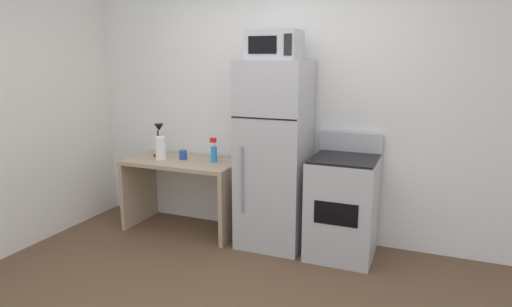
{
  "coord_description": "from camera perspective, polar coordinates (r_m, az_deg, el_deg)",
  "views": [
    {
      "loc": [
        1.36,
        -2.45,
        1.78
      ],
      "look_at": [
        -0.08,
        1.1,
        0.94
      ],
      "focal_mm": 30.66,
      "sensor_mm": 36.0,
      "label": 1
    }
  ],
  "objects": [
    {
      "name": "oven_range",
      "position": [
        4.07,
        11.24,
        -6.75
      ],
      "size": [
        0.58,
        0.61,
        1.1
      ],
      "color": "#B7B7BC",
      "rests_on": "ground"
    },
    {
      "name": "coffee_mug",
      "position": [
        4.6,
        -9.49,
        -0.18
      ],
      "size": [
        0.08,
        0.08,
        0.09
      ],
      "primitive_type": "cylinder",
      "color": "#264C99",
      "rests_on": "desk"
    },
    {
      "name": "wall_back_white",
      "position": [
        4.4,
        3.92,
        6.04
      ],
      "size": [
        5.0,
        0.1,
        2.6
      ],
      "primitive_type": "cube",
      "color": "white",
      "rests_on": "ground"
    },
    {
      "name": "spray_bottle",
      "position": [
        4.43,
        -5.54,
        0.14
      ],
      "size": [
        0.06,
        0.06,
        0.25
      ],
      "color": "#2D8CEA",
      "rests_on": "desk"
    },
    {
      "name": "desk_lamp",
      "position": [
        4.75,
        -12.56,
        2.46
      ],
      "size": [
        0.14,
        0.12,
        0.35
      ],
      "color": "black",
      "rests_on": "desk"
    },
    {
      "name": "refrigerator",
      "position": [
        4.13,
        2.4,
        -0.26
      ],
      "size": [
        0.62,
        0.61,
        1.76
      ],
      "color": "#B7B7BC",
      "rests_on": "ground"
    },
    {
      "name": "paper_towel_roll",
      "position": [
        4.62,
        -12.34,
        0.69
      ],
      "size": [
        0.11,
        0.11,
        0.24
      ],
      "primitive_type": "cylinder",
      "color": "white",
      "rests_on": "desk"
    },
    {
      "name": "desk",
      "position": [
        4.63,
        -9.45,
        -3.56
      ],
      "size": [
        1.18,
        0.6,
        0.75
      ],
      "color": "tan",
      "rests_on": "ground"
    },
    {
      "name": "microwave",
      "position": [
        4.01,
        2.43,
        13.92
      ],
      "size": [
        0.46,
        0.35,
        0.26
      ],
      "color": "#B7B7BC",
      "rests_on": "refrigerator"
    }
  ]
}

